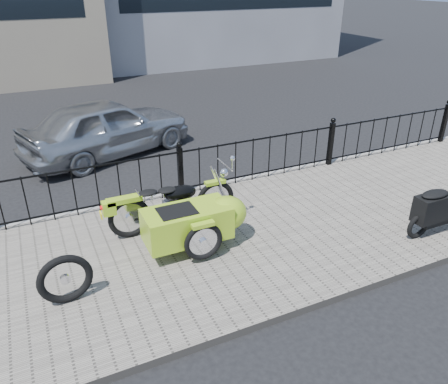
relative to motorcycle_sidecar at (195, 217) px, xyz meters
name	(u,v)px	position (x,y,z in m)	size (l,w,h in m)	color
ground	(208,231)	(0.39, 0.40, -0.59)	(120.00, 120.00, 0.00)	black
sidewalk	(220,243)	(0.39, -0.10, -0.53)	(30.00, 3.80, 0.12)	#686157
curb	(179,194)	(0.39, 1.84, -0.53)	(30.00, 0.10, 0.12)	gray
iron_fence	(180,172)	(0.39, 1.70, -0.01)	(14.11, 0.11, 1.08)	black
motorcycle_sidecar	(195,217)	(0.00, 0.00, 0.00)	(2.28, 1.48, 0.98)	black
scooter	(443,208)	(3.78, -1.38, -0.04)	(1.65, 0.48, 1.12)	black
spare_tire	(65,279)	(-2.01, -0.59, -0.12)	(0.70, 0.70, 0.10)	black
sedan_car	(107,127)	(-0.36, 4.70, 0.10)	(1.63, 4.05, 1.38)	#ABAEB2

